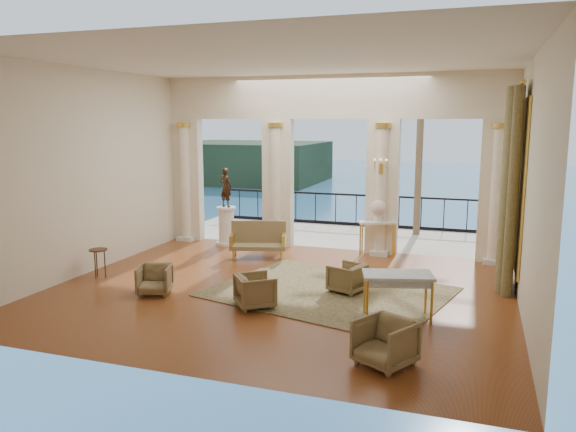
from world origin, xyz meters
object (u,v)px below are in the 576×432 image
(armchair_c, at_px, (347,277))
(pedestal, at_px, (226,227))
(console_table, at_px, (378,227))
(armchair_a, at_px, (155,278))
(game_table, at_px, (398,278))
(settee, at_px, (258,240))
(armchair_b, at_px, (385,340))
(statue, at_px, (226,187))
(side_table, at_px, (98,253))
(armchair_d, at_px, (255,289))

(armchair_c, distance_m, pedestal, 5.17)
(console_table, bearing_deg, armchair_a, -152.98)
(armchair_a, distance_m, game_table, 4.71)
(settee, distance_m, game_table, 5.07)
(settee, height_order, pedestal, pedestal)
(armchair_a, height_order, pedestal, pedestal)
(armchair_b, distance_m, statue, 8.35)
(settee, bearing_deg, side_table, -150.37)
(armchair_c, height_order, game_table, game_table)
(game_table, distance_m, side_table, 6.49)
(armchair_b, distance_m, settee, 6.53)
(console_table, bearing_deg, side_table, -168.52)
(armchair_c, distance_m, statue, 5.32)
(statue, bearing_deg, game_table, 158.31)
(armchair_b, bearing_deg, armchair_c, 140.93)
(armchair_d, relative_size, pedestal, 0.64)
(armchair_a, relative_size, settee, 0.43)
(pedestal, bearing_deg, armchair_c, -37.72)
(statue, bearing_deg, pedestal, 18.18)
(pedestal, height_order, side_table, pedestal)
(settee, relative_size, statue, 1.39)
(console_table, xyz_separation_m, side_table, (-5.36, -3.93, -0.19))
(armchair_a, xyz_separation_m, armchair_c, (3.54, 1.34, -0.00))
(pedestal, xyz_separation_m, console_table, (4.13, 0.05, 0.22))
(game_table, bearing_deg, settee, 124.32)
(settee, xyz_separation_m, side_table, (-2.60, -2.77, 0.10))
(armchair_b, distance_m, console_table, 6.47)
(console_table, distance_m, side_table, 6.65)
(pedestal, relative_size, console_table, 1.06)
(game_table, bearing_deg, armchair_a, 166.08)
(armchair_a, bearing_deg, side_table, 141.64)
(armchair_a, xyz_separation_m, statue, (-0.55, 4.50, 1.26))
(game_table, bearing_deg, statue, 124.71)
(armchair_c, xyz_separation_m, statue, (-4.09, 3.16, 1.26))
(armchair_b, bearing_deg, armchair_d, 176.12)
(armchair_b, distance_m, side_table, 7.00)
(armchair_a, bearing_deg, statue, 78.00)
(armchair_b, xyz_separation_m, armchair_c, (-1.25, 3.14, -0.05))
(armchair_b, bearing_deg, console_table, 129.92)
(armchair_a, xyz_separation_m, side_table, (-1.77, 0.62, 0.22))
(game_table, relative_size, statue, 1.23)
(armchair_a, relative_size, armchair_c, 1.01)
(settee, distance_m, pedestal, 1.77)
(armchair_c, bearing_deg, armchair_a, -48.30)
(pedestal, bearing_deg, settee, -38.74)
(armchair_b, xyz_separation_m, settee, (-3.97, 5.19, 0.09))
(armchair_b, relative_size, pedestal, 0.69)
(game_table, distance_m, console_table, 4.57)
(armchair_d, distance_m, pedestal, 5.33)
(armchair_a, bearing_deg, game_table, -17.47)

